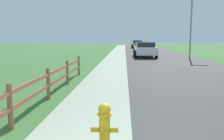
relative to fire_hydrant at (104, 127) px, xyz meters
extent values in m
plane|color=#3E7135|center=(0.48, 23.81, -0.42)|extent=(120.00, 120.00, 0.00)
cube|color=#3B3B3B|center=(3.98, 25.81, -0.42)|extent=(7.00, 66.00, 0.01)
cube|color=#9EAE96|center=(-2.52, 25.81, -0.42)|extent=(6.00, 66.00, 0.01)
cube|color=#3E7135|center=(-4.02, 25.81, -0.42)|extent=(5.00, 66.00, 0.00)
cylinder|color=yellow|center=(0.00, 0.01, -0.09)|extent=(0.18, 0.18, 0.66)
cylinder|color=yellow|center=(0.00, 0.01, 0.21)|extent=(0.24, 0.24, 0.03)
sphere|color=yellow|center=(0.00, 0.01, 0.29)|extent=(0.21, 0.21, 0.21)
cube|color=gold|center=(0.00, 0.01, 0.36)|extent=(0.04, 0.04, 0.04)
cylinder|color=gold|center=(-0.16, 0.01, -0.05)|extent=(0.14, 0.09, 0.09)
cylinder|color=gold|center=(0.16, 0.01, -0.05)|extent=(0.14, 0.09, 0.09)
cylinder|color=gold|center=(0.00, -0.16, -0.08)|extent=(0.11, 0.17, 0.11)
cylinder|color=#935B3B|center=(-1.99, 0.82, 0.06)|extent=(0.11, 0.11, 0.97)
cylinder|color=#935B3B|center=(-1.99, 3.23, 0.06)|extent=(0.11, 0.11, 0.97)
cylinder|color=#935B3B|center=(-1.99, 5.64, 0.06)|extent=(0.11, 0.11, 0.97)
cylinder|color=#935B3B|center=(-1.99, 8.05, 0.06)|extent=(0.11, 0.11, 0.97)
cube|color=#935B3B|center=(-1.99, 3.23, 0.01)|extent=(0.07, 9.64, 0.09)
cube|color=#935B3B|center=(-1.99, 3.23, 0.35)|extent=(0.07, 9.64, 0.09)
cube|color=white|center=(2.33, 19.74, 0.24)|extent=(1.91, 4.87, 0.69)
cube|color=#1E232B|center=(2.33, 19.46, 0.81)|extent=(1.67, 2.37, 0.45)
cylinder|color=black|center=(3.28, 18.24, -0.05)|extent=(0.22, 0.75, 0.75)
cylinder|color=black|center=(1.40, 18.23, -0.05)|extent=(0.22, 0.75, 0.75)
cylinder|color=black|center=(3.27, 21.25, -0.05)|extent=(0.22, 0.75, 0.75)
cylinder|color=black|center=(1.39, 21.25, -0.05)|extent=(0.22, 0.75, 0.75)
cube|color=maroon|center=(2.66, 30.30, 0.15)|extent=(1.92, 4.55, 0.60)
cube|color=#1E232B|center=(2.66, 30.30, 0.69)|extent=(1.64, 2.11, 0.48)
cylinder|color=black|center=(3.52, 28.88, -0.10)|extent=(0.24, 0.65, 0.64)
cylinder|color=black|center=(1.72, 28.93, -0.10)|extent=(0.24, 0.65, 0.64)
cylinder|color=black|center=(3.60, 31.67, -0.10)|extent=(0.24, 0.65, 0.64)
cylinder|color=black|center=(1.80, 31.72, -0.10)|extent=(0.24, 0.65, 0.64)
cube|color=#B7BABF|center=(2.67, 40.49, 0.21)|extent=(1.85, 4.48, 0.65)
cube|color=#1E232B|center=(2.67, 40.33, 0.78)|extent=(1.59, 2.24, 0.50)
cylinder|color=black|center=(3.58, 39.13, -0.06)|extent=(0.24, 0.74, 0.73)
cylinder|color=black|center=(1.83, 39.09, -0.06)|extent=(0.24, 0.74, 0.73)
cylinder|color=black|center=(3.51, 41.89, -0.06)|extent=(0.24, 0.74, 0.73)
cylinder|color=black|center=(1.76, 41.85, -0.06)|extent=(0.24, 0.74, 0.73)
cylinder|color=gray|center=(6.32, 18.29, 2.39)|extent=(0.14, 0.14, 5.63)
camera|label=1|loc=(0.32, -3.69, 1.44)|focal=37.81mm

